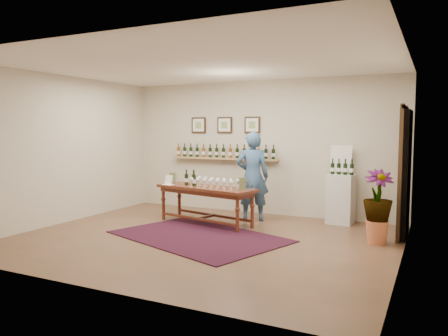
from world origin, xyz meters
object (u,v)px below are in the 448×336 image
at_px(tasting_table, 206,192).
at_px(person, 253,176).
at_px(display_pedestal, 341,199).
at_px(potted_plant, 378,207).

distance_m(tasting_table, person, 0.99).
bearing_deg(tasting_table, display_pedestal, 38.96).
height_order(tasting_table, potted_plant, potted_plant).
distance_m(tasting_table, potted_plant, 3.10).
xyz_separation_m(tasting_table, person, (0.67, 0.68, 0.27)).
bearing_deg(display_pedestal, person, -163.35).
bearing_deg(display_pedestal, potted_plant, -57.86).
relative_size(tasting_table, person, 1.20).
distance_m(display_pedestal, person, 1.73).
distance_m(display_pedestal, potted_plant, 1.53).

